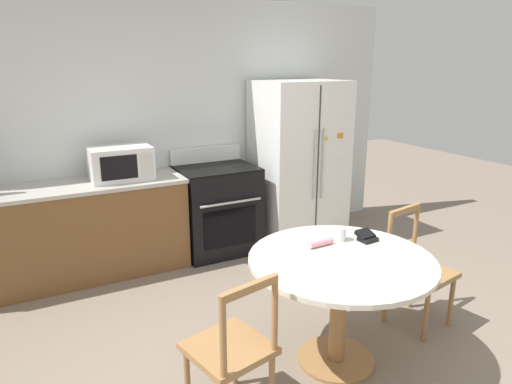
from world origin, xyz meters
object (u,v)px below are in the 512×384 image
object	(u,v)px
dining_chair_right	(418,271)
wallet	(366,237)
refrigerator	(298,162)
oven_range	(217,208)
microwave	(121,163)
candle_glass	(340,235)
dining_chair_left	(232,350)

from	to	relation	value
dining_chair_right	wallet	xyz separation A→B (m)	(-0.50, 0.04, 0.36)
refrigerator	oven_range	size ratio (longest dim) A/B	1.64
microwave	dining_chair_right	world-z (taller)	microwave
oven_range	candle_glass	distance (m)	1.93
oven_range	dining_chair_left	distance (m)	2.43
oven_range	wallet	xyz separation A→B (m)	(0.29, -1.99, 0.33)
oven_range	wallet	size ratio (longest dim) A/B	7.99
oven_range	microwave	distance (m)	1.12
dining_chair_right	wallet	size ratio (longest dim) A/B	6.67
dining_chair_left	candle_glass	xyz separation A→B (m)	(1.01, 0.37, 0.37)
oven_range	microwave	world-z (taller)	microwave
dining_chair_right	microwave	bearing A→B (deg)	-59.85
oven_range	microwave	bearing A→B (deg)	179.27
dining_chair_left	candle_glass	world-z (taller)	dining_chair_left
microwave	candle_glass	size ratio (longest dim) A/B	6.05
refrigerator	dining_chair_left	world-z (taller)	refrigerator
candle_glass	wallet	bearing A→B (deg)	-29.25
candle_glass	dining_chair_left	bearing A→B (deg)	-159.83
microwave	oven_range	bearing A→B (deg)	-0.73
dining_chair_left	dining_chair_right	size ratio (longest dim) A/B	1.00
dining_chair_right	dining_chair_left	bearing A→B (deg)	-2.27
oven_range	candle_glass	world-z (taller)	oven_range
dining_chair_left	candle_glass	bearing A→B (deg)	7.41
dining_chair_right	wallet	world-z (taller)	dining_chair_right
refrigerator	wallet	world-z (taller)	refrigerator
dining_chair_left	candle_glass	size ratio (longest dim) A/B	9.81
dining_chair_right	candle_glass	bearing A→B (deg)	-21.37
refrigerator	microwave	world-z (taller)	refrigerator
oven_range	dining_chair_right	size ratio (longest dim) A/B	1.20
dining_chair_left	dining_chair_right	bearing A→B (deg)	-4.53
oven_range	dining_chair_right	bearing A→B (deg)	-68.65
microwave	dining_chair_right	size ratio (longest dim) A/B	0.62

